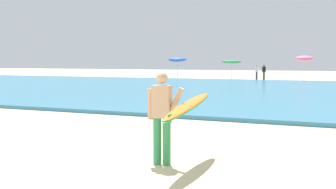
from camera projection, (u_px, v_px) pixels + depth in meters
name	position (u px, v px, depth m)	size (l,w,h in m)	color
ground_plane	(90.00, 159.00, 8.39)	(160.00, 160.00, 0.00)	beige
sea	(276.00, 91.00, 26.68)	(120.00, 28.00, 0.14)	teal
surfer_with_board	(175.00, 110.00, 7.80)	(1.04, 2.61, 1.73)	#338E56
beach_umbrella_0	(178.00, 60.00, 46.52)	(1.98, 2.00, 2.41)	beige
beach_umbrella_1	(232.00, 62.00, 45.11)	(2.17, 2.18, 2.05)	beige
beach_umbrella_2	(304.00, 59.00, 42.14)	(1.78, 1.80, 2.48)	beige
beachgoer_near_row_left	(264.00, 72.00, 42.07)	(0.32, 0.20, 1.58)	#383842
beachgoer_near_row_right	(257.00, 72.00, 42.90)	(0.32, 0.20, 1.58)	#383842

